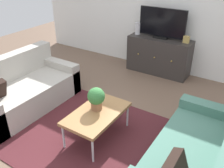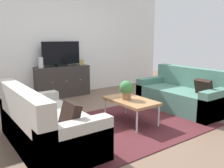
% 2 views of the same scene
% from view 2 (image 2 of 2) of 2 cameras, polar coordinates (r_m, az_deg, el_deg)
% --- Properties ---
extents(ground_plane, '(10.00, 10.00, 0.00)m').
position_cam_2_polar(ground_plane, '(4.10, 2.95, -9.00)').
color(ground_plane, brown).
extents(wall_back, '(6.40, 0.12, 2.70)m').
position_cam_2_polar(wall_back, '(6.05, -12.49, 10.33)').
color(wall_back, white).
rests_on(wall_back, ground_plane).
extents(area_rug, '(2.50, 1.90, 0.01)m').
position_cam_2_polar(area_rug, '(3.99, 4.32, -9.51)').
color(area_rug, '#4C1E23').
rests_on(area_rug, ground_plane).
extents(couch_left_side, '(0.86, 1.70, 0.81)m').
position_cam_2_polar(couch_left_side, '(3.26, -16.15, -9.81)').
color(couch_left_side, '#B2ADA3').
rests_on(couch_left_side, ground_plane).
extents(couch_right_side, '(0.86, 1.70, 0.81)m').
position_cam_2_polar(couch_right_side, '(4.95, 16.83, -2.64)').
color(couch_right_side, '#4C7A6B').
rests_on(couch_right_side, ground_plane).
extents(coffee_table, '(0.54, 0.91, 0.40)m').
position_cam_2_polar(coffee_table, '(3.95, 4.54, -4.16)').
color(coffee_table, '#A37547').
rests_on(coffee_table, ground_plane).
extents(potted_plant, '(0.23, 0.23, 0.31)m').
position_cam_2_polar(potted_plant, '(3.92, 3.48, -1.20)').
color(potted_plant, '#936042').
rests_on(potted_plant, coffee_table).
extents(tv_console, '(1.26, 0.47, 0.73)m').
position_cam_2_polar(tv_console, '(5.85, -11.75, 0.64)').
color(tv_console, '#332D2B').
rests_on(tv_console, ground_plane).
extents(flat_screen_tv, '(0.94, 0.16, 0.58)m').
position_cam_2_polar(flat_screen_tv, '(5.79, -12.10, 7.07)').
color(flat_screen_tv, black).
rests_on(flat_screen_tv, tv_console).
extents(glass_vase, '(0.11, 0.11, 0.24)m').
position_cam_2_polar(glass_vase, '(5.60, -16.74, 4.97)').
color(glass_vase, silver).
rests_on(glass_vase, tv_console).
extents(mantel_clock, '(0.11, 0.07, 0.13)m').
position_cam_2_polar(mantel_clock, '(6.01, -7.46, 5.22)').
color(mantel_clock, tan).
rests_on(mantel_clock, tv_console).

